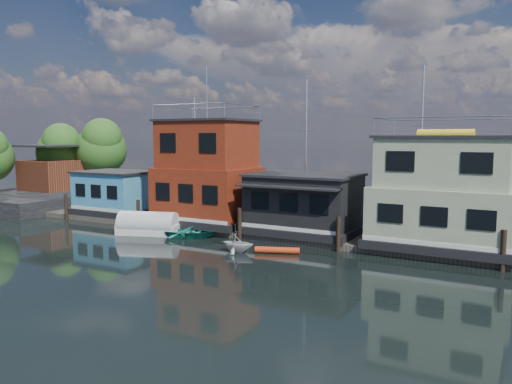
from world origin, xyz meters
The scene contains 13 objects.
ground centered at (0.00, 0.00, 0.00)m, with size 160.00×160.00×0.00m, color black.
dock centered at (0.00, 12.00, 0.20)m, with size 48.00×5.00×0.40m, color #595147.
houseboat_blue centered at (-18.00, 12.00, 2.21)m, with size 6.40×4.90×3.66m.
houseboat_red centered at (-8.50, 12.00, 4.10)m, with size 7.40×5.90×11.86m.
houseboat_dark centered at (-0.50, 11.98, 2.42)m, with size 7.40×6.10×4.06m.
houseboat_green centered at (8.50, 12.00, 3.55)m, with size 8.40×5.90×7.03m.
pilings centered at (-0.33, 9.20, 1.10)m, with size 42.28×0.28×2.20m.
background_masts centered at (4.76, 18.00, 5.55)m, with size 36.40×0.16×12.00m.
shore centered at (-30.67, 15.86, 3.60)m, with size 12.40×15.72×8.24m.
dinghy_teal centered at (-7.49, 8.35, 0.36)m, with size 2.47×3.46×0.72m, color teal.
red_kayak centered at (-0.06, 7.03, 0.20)m, with size 0.39×0.39×2.69m, color red.
tarp_runabout centered at (-10.79, 7.75, 0.66)m, with size 4.66×3.00×1.76m.
dinghy_white centered at (-2.38, 6.20, 0.56)m, with size 1.85×2.14×1.13m, color silver.
Camera 1 is at (13.09, -19.27, 7.04)m, focal length 35.00 mm.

